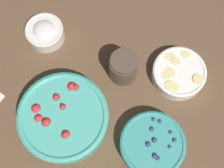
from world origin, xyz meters
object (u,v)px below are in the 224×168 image
at_px(bowl_strawberries, 64,117).
at_px(bowl_blueberries, 152,144).
at_px(bowl_bananas, 179,73).
at_px(bowl_cream, 45,32).
at_px(jar_chocolate, 123,68).

height_order(bowl_strawberries, bowl_blueberries, bowl_strawberries).
height_order(bowl_bananas, bowl_cream, bowl_cream).
height_order(bowl_cream, jar_chocolate, jar_chocolate).
bearing_deg(bowl_bananas, jar_chocolate, 15.27).
distance_m(bowl_strawberries, bowl_blueberries, 0.27).
height_order(bowl_strawberries, bowl_bananas, bowl_strawberries).
xyz_separation_m(bowl_strawberries, bowl_cream, (0.16, -0.24, -0.01)).
xyz_separation_m(bowl_blueberries, bowl_cream, (0.43, -0.23, -0.00)).
bearing_deg(bowl_cream, bowl_strawberries, 123.50).
distance_m(bowl_blueberries, jar_chocolate, 0.24).
distance_m(bowl_cream, jar_chocolate, 0.28).
bearing_deg(bowl_bananas, bowl_cream, 0.17).
bearing_deg(bowl_blueberries, jar_chocolate, -52.02).
relative_size(bowl_strawberries, bowl_blueberries, 1.41).
height_order(bowl_blueberries, bowl_bananas, bowl_blueberries).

